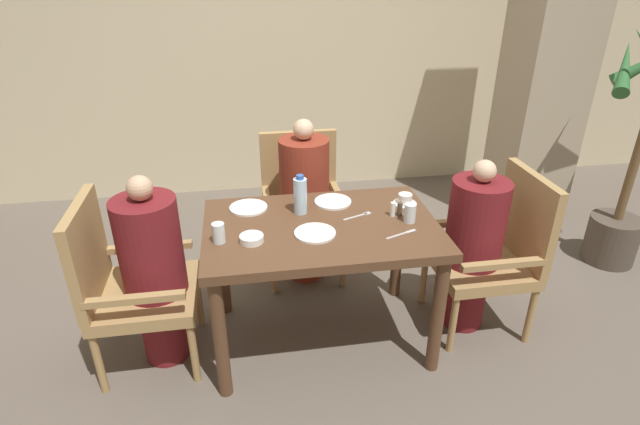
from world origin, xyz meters
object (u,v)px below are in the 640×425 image
at_px(diner_in_far_chair, 305,200).
at_px(teacup_with_saucer, 405,200).
at_px(chair_far_side, 302,201).
at_px(chair_left_side, 126,282).
at_px(water_bottle, 300,196).
at_px(plate_main_right, 333,202).
at_px(plate_dessert_center, 315,233).
at_px(chair_right_side, 496,248).
at_px(diner_in_right_chair, 473,245).
at_px(bowl_small, 252,239).
at_px(plate_main_left, 248,208).
at_px(glass_tall_mid, 219,233).
at_px(potted_palm, 628,181).
at_px(diner_in_left_chair, 154,271).
at_px(glass_tall_near, 410,213).

bearing_deg(diner_in_far_chair, teacup_with_saucer, -44.68).
distance_m(chair_far_side, diner_in_far_chair, 0.17).
xyz_separation_m(chair_left_side, water_bottle, (0.93, 0.15, 0.35)).
relative_size(plate_main_right, plate_dessert_center, 1.00).
xyz_separation_m(plate_dessert_center, teacup_with_saucer, (0.56, 0.26, 0.02)).
relative_size(chair_right_side, diner_in_right_chair, 0.90).
bearing_deg(water_bottle, bowl_small, -135.19).
height_order(plate_main_left, teacup_with_saucer, teacup_with_saucer).
xyz_separation_m(chair_right_side, glass_tall_mid, (-1.55, -0.10, 0.30)).
xyz_separation_m(diner_in_far_chair, diner_in_right_chair, (0.87, -0.67, -0.04)).
relative_size(diner_in_right_chair, water_bottle, 4.75).
bearing_deg(chair_far_side, bowl_small, -111.36).
distance_m(chair_far_side, teacup_with_saucer, 0.87).
relative_size(chair_left_side, plate_main_right, 4.53).
relative_size(diner_in_far_chair, plate_main_right, 5.34).
bearing_deg(diner_in_far_chair, chair_right_side, -33.05).
height_order(diner_in_far_chair, potted_palm, potted_palm).
bearing_deg(potted_palm, diner_in_right_chair, -159.64).
height_order(diner_in_right_chair, water_bottle, diner_in_right_chair).
relative_size(water_bottle, glass_tall_mid, 2.19).
relative_size(diner_in_right_chair, potted_palm, 0.62).
xyz_separation_m(chair_far_side, teacup_with_saucer, (0.51, -0.65, 0.27)).
distance_m(chair_left_side, plate_main_right, 1.19).
height_order(chair_left_side, plate_main_left, chair_left_side).
bearing_deg(plate_main_right, diner_in_left_chair, -165.75).
relative_size(diner_in_far_chair, plate_main_left, 5.34).
relative_size(bowl_small, water_bottle, 0.53).
relative_size(bowl_small, glass_tall_near, 1.17).
xyz_separation_m(diner_in_left_chair, glass_tall_mid, (0.35, -0.10, 0.24)).
relative_size(plate_main_right, teacup_with_saucer, 1.57).
bearing_deg(diner_in_left_chair, glass_tall_near, -1.88).
height_order(diner_in_right_chair, glass_tall_mid, diner_in_right_chair).
xyz_separation_m(teacup_with_saucer, bowl_small, (-0.87, -0.29, -0.01)).
height_order(diner_in_left_chair, chair_right_side, diner_in_left_chair).
distance_m(chair_left_side, chair_far_side, 1.31).
bearing_deg(glass_tall_mid, diner_in_left_chair, 164.28).
bearing_deg(plate_main_left, chair_right_side, -10.21).
bearing_deg(glass_tall_near, plate_main_left, 160.56).
distance_m(chair_far_side, glass_tall_near, 1.02).
distance_m(plate_main_left, water_bottle, 0.31).
distance_m(chair_far_side, plate_main_right, 0.63).
height_order(chair_left_side, diner_in_far_chair, diner_in_far_chair).
relative_size(plate_main_left, water_bottle, 0.95).
bearing_deg(diner_in_left_chair, teacup_with_saucer, 6.77).
relative_size(potted_palm, water_bottle, 7.66).
bearing_deg(chair_far_side, potted_palm, -7.99).
xyz_separation_m(diner_in_far_chair, glass_tall_near, (0.47, -0.71, 0.22)).
xyz_separation_m(chair_far_side, potted_palm, (2.23, -0.31, 0.13)).
bearing_deg(potted_palm, glass_tall_mid, -167.68).
bearing_deg(glass_tall_near, glass_tall_mid, -176.83).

